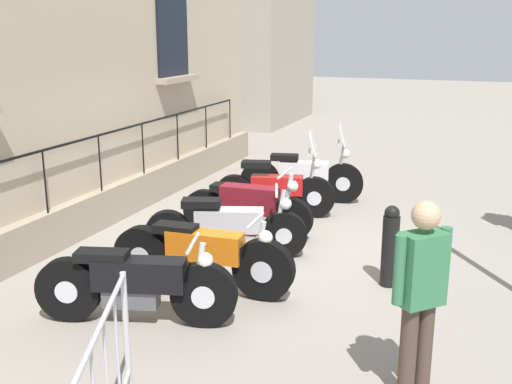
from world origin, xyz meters
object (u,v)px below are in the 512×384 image
at_px(motorcycle_maroon, 247,208).
at_px(motorcycle_red, 275,190).
at_px(pedestrian_walking, 420,290).
at_px(bollard, 390,246).
at_px(motorcycle_silver, 226,228).
at_px(motorcycle_orange, 202,256).
at_px(motorcycle_black, 136,285).
at_px(motorcycle_white, 303,176).

relative_size(motorcycle_maroon, motorcycle_red, 1.03).
relative_size(motorcycle_maroon, pedestrian_walking, 1.17).
bearing_deg(motorcycle_maroon, bollard, -25.66).
xyz_separation_m(motorcycle_silver, motorcycle_maroon, (-0.04, 0.86, 0.03)).
bearing_deg(motorcycle_maroon, motorcycle_red, 87.40).
height_order(motorcycle_orange, bollard, bollard).
relative_size(motorcycle_black, bollard, 2.09).
bearing_deg(motorcycle_orange, motorcycle_red, 93.44).
distance_m(motorcycle_black, motorcycle_white, 5.05).
distance_m(motorcycle_orange, motorcycle_red, 3.09).
distance_m(motorcycle_silver, bollard, 2.19).
relative_size(motorcycle_orange, pedestrian_walking, 1.31).
xyz_separation_m(motorcycle_white, bollard, (2.01, -3.14, 0.04)).
xyz_separation_m(motorcycle_maroon, motorcycle_white, (0.21, 2.08, 0.02)).
bearing_deg(motorcycle_white, motorcycle_black, -92.91).
height_order(motorcycle_silver, motorcycle_white, motorcycle_white).
distance_m(motorcycle_red, motorcycle_white, 1.00).
distance_m(motorcycle_black, pedestrian_walking, 2.90).
relative_size(motorcycle_silver, motorcycle_maroon, 1.05).
bearing_deg(motorcycle_black, motorcycle_maroon, 89.16).
bearing_deg(motorcycle_white, motorcycle_orange, -89.69).
bearing_deg(pedestrian_walking, motorcycle_silver, 138.43).
height_order(bollard, pedestrian_walking, pedestrian_walking).
bearing_deg(motorcycle_white, pedestrian_walking, -64.39).
xyz_separation_m(motorcycle_orange, motorcycle_white, (-0.02, 4.07, 0.03)).
height_order(motorcycle_maroon, bollard, motorcycle_maroon).
relative_size(motorcycle_silver, motorcycle_white, 0.98).
height_order(motorcycle_maroon, motorcycle_white, motorcycle_white).
height_order(motorcycle_red, motorcycle_white, motorcycle_red).
xyz_separation_m(motorcycle_black, pedestrian_walking, (2.83, -0.33, 0.54)).
distance_m(motorcycle_orange, motorcycle_white, 4.07).
bearing_deg(motorcycle_silver, motorcycle_black, -92.34).
xyz_separation_m(motorcycle_black, motorcycle_silver, (0.09, 2.10, -0.03)).
bearing_deg(motorcycle_maroon, pedestrian_walking, -49.78).
bearing_deg(motorcycle_red, motorcycle_black, -91.31).
bearing_deg(pedestrian_walking, bollard, 104.21).
distance_m(motorcycle_maroon, pedestrian_walking, 4.35).
bearing_deg(motorcycle_white, motorcycle_red, -99.45).
bearing_deg(motorcycle_silver, bollard, -5.41).
bearing_deg(motorcycle_maroon, motorcycle_orange, -83.28).
xyz_separation_m(motorcycle_orange, motorcycle_silver, (-0.19, 1.13, -0.03)).
xyz_separation_m(motorcycle_red, motorcycle_white, (0.16, 0.98, 0.03)).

